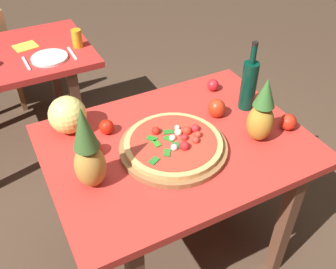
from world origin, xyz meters
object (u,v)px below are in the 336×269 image
(wine_bottle, at_px, (249,84))
(napkin_folded, at_px, (25,46))
(background_table, at_px, (10,71))
(tomato_near_board, at_px, (93,147))
(pineapple_right, at_px, (88,152))
(display_table, at_px, (177,157))
(tomato_by_bottle, at_px, (288,122))
(pineapple_left, at_px, (262,113))
(tomato_beside_pepper, at_px, (213,85))
(knife_utensil, at_px, (72,53))
(dinner_plate, at_px, (50,58))
(pizza_board, at_px, (173,148))
(melon, at_px, (68,115))
(fork_utensil, at_px, (26,64))
(drinking_glass_juice, at_px, (77,38))
(pizza, at_px, (174,143))
(tomato_at_corner, at_px, (107,127))
(bell_pepper, at_px, (217,108))

(wine_bottle, xyz_separation_m, napkin_folded, (-0.85, 1.19, -0.13))
(background_table, bearing_deg, tomato_near_board, -80.44)
(pineapple_right, distance_m, napkin_folded, 1.35)
(display_table, relative_size, wine_bottle, 3.29)
(display_table, bearing_deg, tomato_by_bottle, -16.82)
(pineapple_left, bearing_deg, tomato_beside_pepper, 84.91)
(tomato_near_board, xyz_separation_m, knife_utensil, (0.18, 0.95, -0.03))
(background_table, xyz_separation_m, dinner_plate, (0.23, -0.18, 0.12))
(pizza_board, bearing_deg, melon, 136.35)
(napkin_folded, bearing_deg, knife_utensil, -44.35)
(pineapple_left, xyz_separation_m, fork_utensil, (-0.79, 1.19, -0.14))
(display_table, xyz_separation_m, drinking_glass_juice, (-0.11, 1.12, 0.15))
(pizza, bearing_deg, tomato_at_corner, 131.85)
(tomato_beside_pepper, distance_m, knife_utensil, 0.93)
(wine_bottle, relative_size, fork_utensil, 1.97)
(pineapple_left, relative_size, napkin_folded, 2.23)
(pizza, distance_m, pineapple_left, 0.40)
(pizza, bearing_deg, tomato_near_board, 157.47)
(pizza, height_order, pineapple_right, pineapple_right)
(bell_pepper, bearing_deg, tomato_at_corner, 167.25)
(background_table, bearing_deg, melon, -80.91)
(pizza_board, relative_size, pizza, 1.11)
(tomato_at_corner, distance_m, drinking_glass_juice, 0.93)
(pineapple_left, relative_size, bell_pepper, 3.31)
(tomato_by_bottle, relative_size, napkin_folded, 0.56)
(pineapple_right, distance_m, drinking_glass_juice, 1.23)
(pineapple_left, bearing_deg, knife_utensil, 113.39)
(pizza_board, distance_m, pineapple_left, 0.41)
(wine_bottle, xyz_separation_m, tomato_beside_pepper, (-0.06, 0.21, -0.10))
(fork_utensil, bearing_deg, background_table, 115.01)
(tomato_beside_pepper, distance_m, dinner_plate, 1.02)
(melon, xyz_separation_m, knife_utensil, (0.22, 0.74, -0.08))
(pizza_board, height_order, wine_bottle, wine_bottle)
(wine_bottle, bearing_deg, background_table, 130.79)
(bell_pepper, relative_size, tomato_at_corner, 1.37)
(tomato_beside_pepper, bearing_deg, pineapple_right, -155.49)
(bell_pepper, distance_m, knife_utensil, 1.05)
(pizza_board, distance_m, tomato_by_bottle, 0.56)
(pineapple_right, height_order, tomato_near_board, pineapple_right)
(tomato_at_corner, height_order, dinner_plate, tomato_at_corner)
(wine_bottle, xyz_separation_m, drinking_glass_juice, (-0.55, 1.04, -0.08))
(drinking_glass_juice, xyz_separation_m, dinner_plate, (-0.20, -0.08, -0.05))
(display_table, xyz_separation_m, tomato_near_board, (-0.36, 0.09, 0.13))
(background_table, bearing_deg, fork_utensil, -63.44)
(display_table, distance_m, melon, 0.53)
(pineapple_right, relative_size, tomato_by_bottle, 4.69)
(drinking_glass_juice, xyz_separation_m, napkin_folded, (-0.30, 0.15, -0.05))
(dinner_plate, distance_m, napkin_folded, 0.25)
(tomato_beside_pepper, relative_size, drinking_glass_juice, 0.55)
(pineapple_right, bearing_deg, knife_utensil, 77.88)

